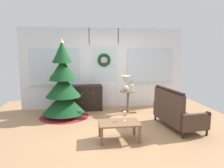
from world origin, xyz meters
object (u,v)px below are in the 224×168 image
object	(u,v)px
side_table	(128,97)
gift_box	(77,114)
dresser_cabinet	(87,98)
coffee_table	(119,125)
settee_sofa	(175,112)
flower_vase	(132,87)
wine_glass	(125,114)
christmas_tree	(63,90)
table_lamp	(126,81)

from	to	relation	value
side_table	gift_box	xyz separation A→B (m)	(-1.48, -0.27, -0.36)
dresser_cabinet	coffee_table	distance (m)	2.46
settee_sofa	dresser_cabinet	bearing A→B (deg)	137.74
flower_vase	wine_glass	distance (m)	1.80
settee_sofa	wine_glass	bearing A→B (deg)	-161.39
christmas_tree	side_table	bearing A→B (deg)	1.89
christmas_tree	coffee_table	distance (m)	2.22
christmas_tree	table_lamp	xyz separation A→B (m)	(1.78, 0.10, 0.20)
christmas_tree	coffee_table	bearing A→B (deg)	-54.77
dresser_cabinet	table_lamp	size ratio (longest dim) A/B	2.05
settee_sofa	flower_vase	size ratio (longest dim) A/B	4.18
dresser_cabinet	flower_vase	distance (m)	1.47
table_lamp	flower_vase	bearing A→B (deg)	-32.01
gift_box	flower_vase	bearing A→B (deg)	7.68
coffee_table	wine_glass	size ratio (longest dim) A/B	4.32
wine_glass	settee_sofa	bearing A→B (deg)	18.61
coffee_table	christmas_tree	bearing A→B (deg)	125.23
wine_glass	table_lamp	bearing A→B (deg)	77.66
coffee_table	wine_glass	xyz separation A→B (m)	(0.13, 0.09, 0.20)
christmas_tree	dresser_cabinet	bearing A→B (deg)	42.07
dresser_cabinet	wine_glass	bearing A→B (deg)	-72.68
side_table	wine_glass	xyz separation A→B (m)	(-0.45, -1.75, 0.04)
christmas_tree	gift_box	bearing A→B (deg)	-30.21
side_table	table_lamp	world-z (taller)	table_lamp
coffee_table	gift_box	world-z (taller)	coffee_table
side_table	coffee_table	size ratio (longest dim) A/B	0.81
table_lamp	gift_box	distance (m)	1.68
coffee_table	gift_box	xyz separation A→B (m)	(-0.89, 1.57, -0.21)
christmas_tree	side_table	size ratio (longest dim) A/B	3.19
christmas_tree	side_table	xyz separation A→B (m)	(1.84, 0.06, -0.28)
side_table	wine_glass	world-z (taller)	side_table
settee_sofa	coffee_table	xyz separation A→B (m)	(-1.46, -0.53, -0.05)
flower_vase	wine_glass	xyz separation A→B (m)	(-0.55, -1.69, -0.27)
christmas_tree	flower_vase	world-z (taller)	christmas_tree
settee_sofa	coffee_table	size ratio (longest dim) A/B	1.73
dresser_cabinet	flower_vase	size ratio (longest dim) A/B	2.57
christmas_tree	gift_box	xyz separation A→B (m)	(0.36, -0.21, -0.65)
dresser_cabinet	coffee_table	world-z (taller)	dresser_cabinet
settee_sofa	coffee_table	distance (m)	1.55
side_table	gift_box	world-z (taller)	side_table
side_table	flower_vase	bearing A→B (deg)	-30.96
side_table	dresser_cabinet	bearing A→B (deg)	154.92
dresser_cabinet	settee_sofa	distance (m)	2.76
christmas_tree	settee_sofa	distance (m)	3.01
side_table	flower_vase	world-z (taller)	flower_vase
settee_sofa	gift_box	world-z (taller)	settee_sofa
gift_box	dresser_cabinet	bearing A→B (deg)	69.34
christmas_tree	wine_glass	world-z (taller)	christmas_tree
side_table	flower_vase	xyz separation A→B (m)	(0.10, -0.06, 0.31)
settee_sofa	flower_vase	world-z (taller)	flower_vase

